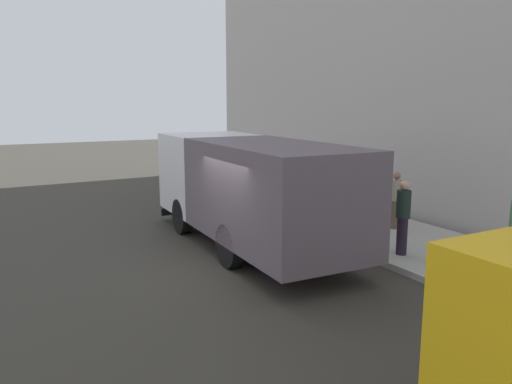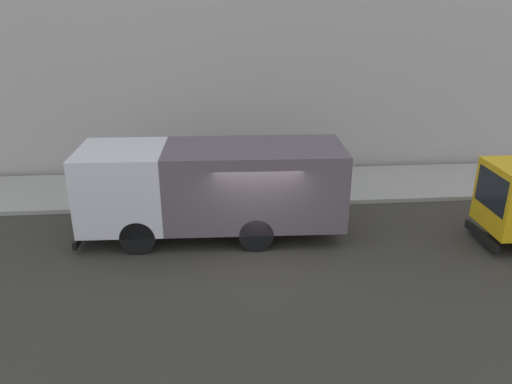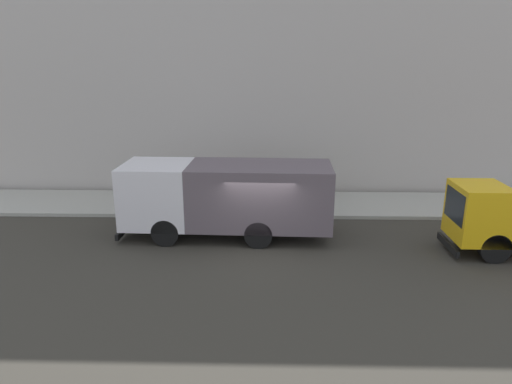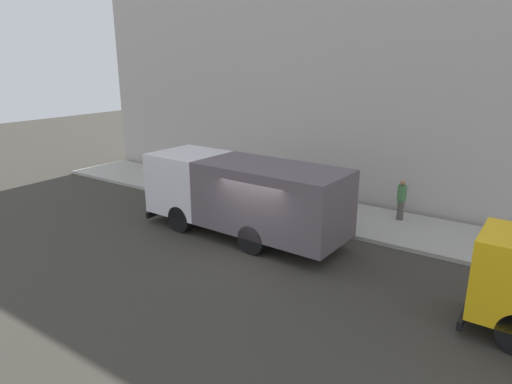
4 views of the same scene
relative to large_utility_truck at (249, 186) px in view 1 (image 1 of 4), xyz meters
The scene contains 6 objects.
ground 2.33m from the large_utility_truck, 128.49° to the right, with size 80.00×80.00×0.00m, color #36332C.
sidewalk 4.31m from the large_utility_truck, 18.85° to the right, with size 3.67×30.00×0.15m, color #ABA99F.
building_facade 7.80m from the large_utility_truck, 11.95° to the right, with size 0.50×30.00×12.55m, color #B8B1AB.
large_utility_truck is the anchor object (origin of this frame).
pedestrian_walking 4.52m from the large_utility_truck, 10.62° to the right, with size 0.53×0.53×1.66m.
pedestrian_standing 3.92m from the large_utility_truck, 45.83° to the right, with size 0.36×0.36×1.81m.
Camera 1 is at (-4.93, -9.97, 3.80)m, focal length 34.87 mm.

